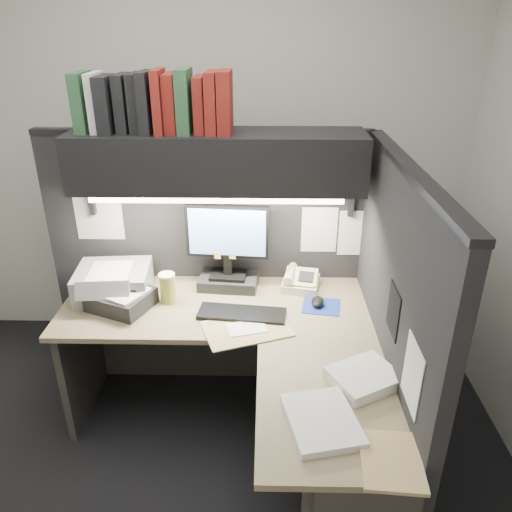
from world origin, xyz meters
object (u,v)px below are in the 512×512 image
Objects in this scene: desk at (273,417)px; printer at (114,282)px; notebook_stack at (121,299)px; telephone at (301,281)px; keyboard at (242,314)px; monitor at (228,256)px; coffee_cup at (168,289)px; overhead_shelf at (217,161)px.

printer reaches higher than desk.
telephone is at bearing 13.35° from notebook_stack.
printer is 1.29× the size of notebook_stack.
telephone is (0.33, 0.32, 0.03)m from keyboard.
printer is at bearing -163.57° from telephone.
notebook_stack reaches higher than keyboard.
telephone is 0.53× the size of printer.
monitor is 0.39m from coffee_cup.
printer is at bearing 118.46° from notebook_stack.
keyboard is at bearing -68.50° from monitor.
desk is at bearing -91.11° from telephone.
desk is at bearing -66.32° from monitor.
desk is 1.33m from overhead_shelf.
keyboard is 0.68m from notebook_stack.
monitor is at bearing 22.82° from notebook_stack.
printer reaches higher than telephone.
overhead_shelf reaches higher than printer.
desk is 0.92m from coffee_cup.
telephone is at bearing 4.58° from monitor.
monitor reaches higher than keyboard.
keyboard is 2.18× the size of telephone.
coffee_cup is 0.33m from printer.
telephone is at bearing 49.95° from keyboard.
notebook_stack is at bearing 147.52° from desk.
keyboard is at bearing -21.25° from printer.
printer is (-0.32, 0.07, 0.00)m from coffee_cup.
overhead_shelf is 0.93m from notebook_stack.
coffee_cup is at bearing -17.84° from printer.
telephone is (0.17, 0.77, 0.33)m from desk.
monitor is at bearing 108.59° from desk.
printer is at bearing 167.16° from coffee_cup.
notebook_stack is (-1.00, -0.24, 0.01)m from telephone.
notebook_stack is at bearing -155.47° from telephone.
overhead_shelf is at bearing 28.13° from coffee_cup.
telephone reaches higher than desk.
coffee_cup is (-0.42, 0.14, 0.07)m from keyboard.
printer is (-0.91, 0.67, 0.37)m from desk.
desk is at bearing -63.39° from keyboard.
keyboard is 1.49× the size of notebook_stack.
monitor is 2.38× the size of telephone.
printer is at bearing -172.54° from overhead_shelf.
printer is (-1.08, -0.10, 0.04)m from telephone.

